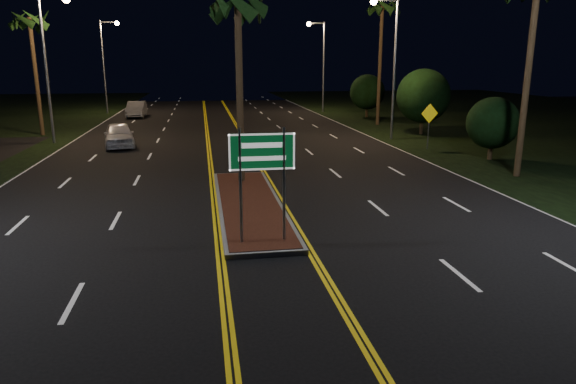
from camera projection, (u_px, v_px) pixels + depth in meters
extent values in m
plane|color=black|center=(278.00, 288.00, 11.83)|extent=(120.00, 120.00, 0.00)
cube|color=gray|center=(249.00, 204.00, 18.50)|extent=(2.25, 10.25, 0.15)
cube|color=#592819|center=(249.00, 202.00, 18.48)|extent=(2.00, 10.00, 0.02)
cylinder|color=gray|center=(241.00, 187.00, 13.98)|extent=(0.08, 0.08, 3.20)
cylinder|color=gray|center=(284.00, 185.00, 14.17)|extent=(0.08, 0.08, 3.20)
cube|color=#07471E|center=(262.00, 152.00, 13.84)|extent=(1.80, 0.04, 1.00)
cube|color=white|center=(262.00, 152.00, 13.81)|extent=(1.80, 0.01, 1.00)
cylinder|color=gray|center=(46.00, 71.00, 31.90)|extent=(0.18, 0.18, 9.00)
cylinder|color=gray|center=(104.00, 68.00, 51.02)|extent=(0.18, 0.18, 9.00)
cube|color=gray|center=(108.00, 22.00, 50.08)|extent=(1.60, 0.12, 0.12)
sphere|color=#EDAE6B|center=(117.00, 23.00, 50.23)|extent=(0.44, 0.44, 0.44)
cylinder|color=gray|center=(394.00, 71.00, 33.51)|extent=(0.18, 0.18, 9.00)
cube|color=gray|center=(386.00, 0.00, 32.32)|extent=(1.60, 0.12, 0.12)
sphere|color=#EDAE6B|center=(374.00, 1.00, 32.21)|extent=(0.44, 0.44, 0.44)
cylinder|color=gray|center=(324.00, 68.00, 52.63)|extent=(0.18, 0.18, 9.00)
cube|color=gray|center=(317.00, 23.00, 51.43)|extent=(1.60, 0.12, 0.12)
sphere|color=#EDAE6B|center=(309.00, 24.00, 51.33)|extent=(0.44, 0.44, 0.44)
cylinder|color=#382819|center=(240.00, 95.00, 20.94)|extent=(0.28, 0.28, 7.50)
cylinder|color=#382819|center=(36.00, 78.00, 35.56)|extent=(0.28, 0.28, 8.00)
cylinder|color=#382819|center=(527.00, 81.00, 22.34)|extent=(0.28, 0.28, 8.50)
cylinder|color=#382819|center=(380.00, 66.00, 41.39)|extent=(0.28, 0.28, 9.50)
cylinder|color=#382819|center=(490.00, 151.00, 27.26)|extent=(0.24, 0.24, 0.90)
sphere|color=black|center=(493.00, 123.00, 26.89)|extent=(2.70, 2.70, 2.70)
cylinder|color=#382819|center=(421.00, 125.00, 36.86)|extent=(0.24, 0.24, 1.26)
sphere|color=black|center=(423.00, 96.00, 36.34)|extent=(3.78, 3.78, 3.78)
cylinder|color=#382819|center=(367.00, 111.00, 48.32)|extent=(0.24, 0.24, 1.08)
sphere|color=black|center=(367.00, 92.00, 47.88)|extent=(3.24, 3.24, 3.24)
imported|color=silver|center=(119.00, 133.00, 31.37)|extent=(2.99, 5.36, 1.69)
imported|color=#B6BAC1|center=(136.00, 108.00, 48.37)|extent=(2.22, 5.12, 1.70)
cylinder|color=gray|center=(428.00, 130.00, 30.37)|extent=(0.07, 0.07, 2.33)
cube|color=gold|center=(430.00, 113.00, 30.11)|extent=(1.11, 0.22, 1.13)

